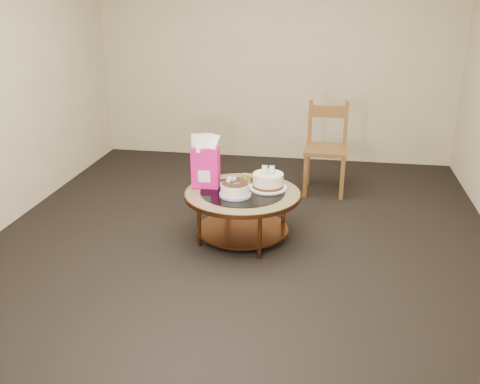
% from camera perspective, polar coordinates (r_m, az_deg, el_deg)
% --- Properties ---
extents(ground, '(5.00, 5.00, 0.00)m').
position_cam_1_polar(ground, '(4.84, 0.26, -5.01)').
color(ground, black).
rests_on(ground, ground).
extents(room_walls, '(4.52, 5.02, 2.61)m').
position_cam_1_polar(room_walls, '(4.38, 0.29, 13.41)').
color(room_walls, beige).
rests_on(room_walls, ground).
extents(coffee_table, '(1.02, 1.02, 0.46)m').
position_cam_1_polar(coffee_table, '(4.68, 0.27, -0.85)').
color(coffee_table, brown).
rests_on(coffee_table, ground).
extents(decorated_cake, '(0.27, 0.27, 0.16)m').
position_cam_1_polar(decorated_cake, '(4.54, -0.53, 0.24)').
color(decorated_cake, '#B091CD').
rests_on(decorated_cake, coffee_table).
extents(cream_cake, '(0.34, 0.34, 0.21)m').
position_cam_1_polar(cream_cake, '(4.71, 3.01, 1.17)').
color(cream_cake, white).
rests_on(cream_cake, coffee_table).
extents(gift_bag, '(0.24, 0.17, 0.47)m').
position_cam_1_polar(gift_bag, '(4.70, -3.70, 3.26)').
color(gift_bag, '#DD147C').
rests_on(gift_bag, coffee_table).
extents(pillar_candle, '(0.12, 0.12, 0.08)m').
position_cam_1_polar(pillar_candle, '(4.88, 0.56, 1.43)').
color(pillar_candle, '#EDD261').
rests_on(pillar_candle, coffee_table).
extents(dining_chair, '(0.46, 0.46, 0.98)m').
position_cam_1_polar(dining_chair, '(5.87, 9.16, 4.69)').
color(dining_chair, brown).
rests_on(dining_chair, ground).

